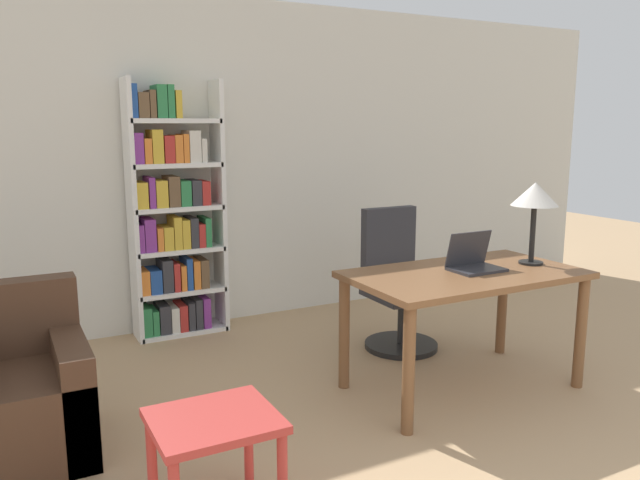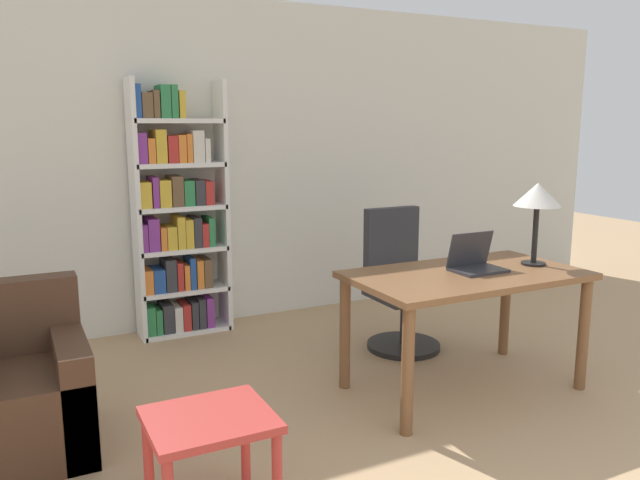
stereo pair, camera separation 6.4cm
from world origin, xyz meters
name	(u,v)px [view 2 (the right image)]	position (x,y,z in m)	size (l,w,h in m)	color
wall_back	(243,164)	(0.00, 4.53, 1.35)	(8.00, 0.06, 2.70)	silver
desk	(466,289)	(0.71, 2.43, 0.66)	(1.47, 0.82, 0.77)	brown
laptop	(475,262)	(0.79, 2.45, 0.82)	(0.33, 0.23, 0.24)	#2D2D33
table_lamp	(537,197)	(1.25, 2.41, 1.22)	(0.30, 0.30, 0.54)	black
office_chair	(400,287)	(0.78, 3.28, 0.47)	(0.55, 0.55, 1.06)	black
side_table_blue	(210,436)	(-1.15, 1.81, 0.40)	(0.52, 0.45, 0.49)	#B2332D
armchair	(21,396)	(-1.85, 2.85, 0.30)	(0.66, 0.74, 0.86)	#472D1E
bookshelf	(176,219)	(-0.64, 4.34, 0.94)	(0.73, 0.28, 2.03)	white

